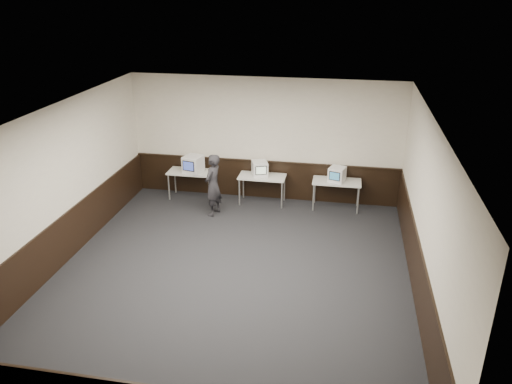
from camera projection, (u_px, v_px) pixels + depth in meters
floor at (231, 276)px, 9.82m from camera, size 8.00×8.00×0.00m
ceiling at (227, 117)px, 8.57m from camera, size 8.00×8.00×0.00m
back_wall at (265, 140)px, 12.82m from camera, size 7.00×0.00×7.00m
front_wall at (147, 345)px, 5.57m from camera, size 7.00×0.00×7.00m
left_wall at (56, 189)px, 9.78m from camera, size 0.00×8.00×8.00m
right_wall at (426, 217)px, 8.61m from camera, size 0.00×8.00×8.00m
wainscot_back at (265, 180)px, 13.23m from camera, size 6.98×0.04×1.00m
wainscot_left at (65, 238)px, 10.21m from camera, size 0.04×7.98×1.00m
wainscot_right at (417, 271)px, 9.04m from camera, size 0.04×7.98×1.00m
wainscot_rail at (265, 161)px, 13.01m from camera, size 6.98×0.06×0.04m
desk_left at (191, 174)px, 13.13m from camera, size 1.20×0.60×0.75m
desk_center at (262, 178)px, 12.82m from camera, size 1.20×0.60×0.75m
desk_right at (337, 183)px, 12.50m from camera, size 1.20×0.60×0.75m
emac_left at (193, 164)px, 12.96m from camera, size 0.54×0.56×0.44m
emac_center at (260, 168)px, 12.75m from camera, size 0.49×0.50×0.38m
emac_right at (337, 174)px, 12.37m from camera, size 0.47×0.48×0.37m
person at (213, 185)px, 12.14m from camera, size 0.50×0.64×1.56m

